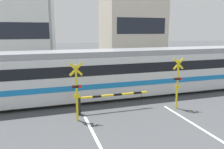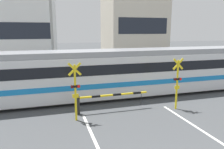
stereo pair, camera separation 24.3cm
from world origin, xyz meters
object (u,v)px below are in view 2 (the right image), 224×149
object	(u,v)px
crossing_barrier_near	(98,99)
crossing_signal_right	(177,81)
pedestrian	(89,68)
crossing_signal_left	(75,89)
commuter_train	(117,72)
crossing_barrier_far	(119,76)

from	to	relation	value
crossing_barrier_near	crossing_signal_right	bearing A→B (deg)	-10.16
crossing_signal_right	pedestrian	xyz separation A→B (m)	(-3.32, 9.59, -0.64)
crossing_barrier_near	crossing_signal_left	size ratio (longest dim) A/B	1.40
pedestrian	crossing_signal_left	bearing A→B (deg)	-104.96
crossing_signal_left	crossing_signal_right	xyz separation A→B (m)	(5.89, 0.00, 0.00)
crossing_signal_left	commuter_train	bearing A→B (deg)	46.06
commuter_train	crossing_signal_right	size ratio (longest dim) A/B	7.19
crossing_barrier_far	crossing_signal_left	world-z (taller)	crossing_signal_left
commuter_train	crossing_barrier_far	distance (m)	3.43
crossing_signal_right	pedestrian	distance (m)	10.17
commuter_train	crossing_barrier_near	world-z (taller)	commuter_train
crossing_signal_right	crossing_barrier_far	bearing A→B (deg)	101.92
crossing_barrier_near	crossing_barrier_far	xyz separation A→B (m)	(3.16, 5.66, 0.00)
commuter_train	crossing_barrier_near	distance (m)	3.41
crossing_signal_right	commuter_train	bearing A→B (deg)	127.05
crossing_signal_left	pedestrian	distance (m)	9.94
crossing_barrier_far	crossing_signal_right	xyz separation A→B (m)	(1.36, -6.47, 0.92)
pedestrian	crossing_signal_right	bearing A→B (deg)	-70.87
crossing_signal_left	crossing_barrier_far	bearing A→B (deg)	55.04
crossing_barrier_near	crossing_signal_right	world-z (taller)	crossing_signal_right
crossing_signal_right	pedestrian	bearing A→B (deg)	109.13
crossing_signal_left	crossing_signal_right	world-z (taller)	same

